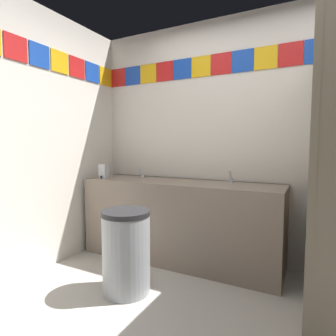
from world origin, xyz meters
name	(u,v)px	position (x,y,z in m)	size (l,w,h in m)	color
wall_back	(264,140)	(0.00, 1.47, 1.28)	(3.78, 0.09, 2.55)	silver
wall_side	(4,139)	(-1.93, 0.00, 1.28)	(0.09, 2.85, 2.55)	silver
vanity_counter	(179,220)	(-0.79, 1.14, 0.43)	(2.10, 0.57, 0.84)	gray
faucet_left	(142,173)	(-1.32, 1.23, 0.90)	(0.04, 0.10, 0.14)	silver
faucet_right	(231,178)	(-0.27, 1.23, 0.90)	(0.04, 0.10, 0.14)	silver
soap_dispenser	(104,172)	(-1.66, 0.97, 0.92)	(0.09, 0.09, 0.16)	#B7BABF
trash_bin	(126,251)	(-0.90, 0.35, 0.35)	(0.40, 0.40, 0.69)	#999EA3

